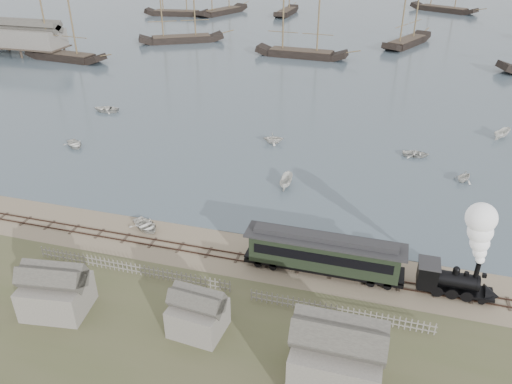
# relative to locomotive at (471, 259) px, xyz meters

# --- Properties ---
(ground) EXTENTS (600.00, 600.00, 0.00)m
(ground) POSITION_rel_locomotive_xyz_m (-22.27, 2.00, -3.97)
(ground) COLOR tan
(ground) RESTS_ON ground
(harbor_water) EXTENTS (600.00, 336.00, 0.06)m
(harbor_water) POSITION_rel_locomotive_xyz_m (-22.27, 172.00, -3.94)
(harbor_water) COLOR #40525C
(harbor_water) RESTS_ON ground
(rail_track) EXTENTS (120.00, 1.80, 0.16)m
(rail_track) POSITION_rel_locomotive_xyz_m (-22.27, 0.00, -3.93)
(rail_track) COLOR #3E2A22
(rail_track) RESTS_ON ground
(picket_fence_west) EXTENTS (19.00, 0.10, 1.20)m
(picket_fence_west) POSITION_rel_locomotive_xyz_m (-28.77, -5.00, -3.97)
(picket_fence_west) COLOR slate
(picket_fence_west) RESTS_ON ground
(picket_fence_east) EXTENTS (15.00, 0.10, 1.20)m
(picket_fence_east) POSITION_rel_locomotive_xyz_m (-9.77, -5.50, -3.97)
(picket_fence_east) COLOR slate
(picket_fence_east) RESTS_ON ground
(shed_left) EXTENTS (5.00, 4.00, 4.10)m
(shed_left) POSITION_rel_locomotive_xyz_m (-32.27, -11.00, -3.97)
(shed_left) COLOR slate
(shed_left) RESTS_ON ground
(shed_mid) EXTENTS (4.00, 3.50, 3.60)m
(shed_mid) POSITION_rel_locomotive_xyz_m (-20.27, -10.00, -3.97)
(shed_mid) COLOR slate
(shed_mid) RESTS_ON ground
(shed_right) EXTENTS (6.00, 5.00, 5.10)m
(shed_right) POSITION_rel_locomotive_xyz_m (-9.27, -12.00, -3.97)
(shed_right) COLOR slate
(shed_right) RESTS_ON ground
(locomotive) EXTENTS (6.88, 2.57, 8.57)m
(locomotive) POSITION_rel_locomotive_xyz_m (0.00, 0.00, 0.00)
(locomotive) COLOR black
(locomotive) RESTS_ON ground
(passenger_coach) EXTENTS (14.35, 2.77, 3.49)m
(passenger_coach) POSITION_rel_locomotive_xyz_m (-12.10, 0.00, -1.77)
(passenger_coach) COLOR black
(passenger_coach) RESTS_ON ground
(beached_dinghy) EXTENTS (4.28, 4.61, 0.78)m
(beached_dinghy) POSITION_rel_locomotive_xyz_m (-31.08, 2.18, -3.58)
(beached_dinghy) COLOR silver
(beached_dinghy) RESTS_ON ground
(rowboat_0) EXTENTS (4.35, 4.53, 0.76)m
(rowboat_0) POSITION_rel_locomotive_xyz_m (-50.75, 18.91, -3.53)
(rowboat_0) COLOR silver
(rowboat_0) RESTS_ON harbor_water
(rowboat_1) EXTENTS (3.19, 3.50, 1.58)m
(rowboat_1) POSITION_rel_locomotive_xyz_m (-23.84, 27.94, -3.12)
(rowboat_1) COLOR silver
(rowboat_1) RESTS_ON harbor_water
(rowboat_2) EXTENTS (3.49, 1.32, 1.35)m
(rowboat_2) POSITION_rel_locomotive_xyz_m (-19.09, 15.34, -3.24)
(rowboat_2) COLOR silver
(rowboat_2) RESTS_ON harbor_water
(rowboat_3) EXTENTS (2.83, 3.78, 0.74)m
(rowboat_3) POSITION_rel_locomotive_xyz_m (-3.98, 28.90, -3.54)
(rowboat_3) COLOR silver
(rowboat_3) RESTS_ON harbor_water
(rowboat_4) EXTENTS (3.46, 3.36, 1.39)m
(rowboat_4) POSITION_rel_locomotive_xyz_m (1.71, 22.72, -3.22)
(rowboat_4) COLOR silver
(rowboat_4) RESTS_ON harbor_water
(rowboat_5) EXTENTS (3.61, 3.21, 1.37)m
(rowboat_5) POSITION_rel_locomotive_xyz_m (8.15, 39.14, -3.23)
(rowboat_5) COLOR silver
(rowboat_5) RESTS_ON harbor_water
(rowboat_6) EXTENTS (3.31, 4.53, 0.92)m
(rowboat_6) POSITION_rel_locomotive_xyz_m (-54.39, 33.45, -3.45)
(rowboat_6) COLOR silver
(rowboat_6) RESTS_ON harbor_water
(schooner_0) EXTENTS (20.75, 6.91, 20.00)m
(schooner_0) POSITION_rel_locomotive_xyz_m (-81.87, 62.07, 6.09)
(schooner_0) COLOR black
(schooner_0) RESTS_ON harbor_water
(schooner_1) EXTENTS (21.69, 15.27, 20.00)m
(schooner_1) POSITION_rel_locomotive_xyz_m (-63.97, 87.41, 6.09)
(schooner_1) COLOR black
(schooner_1) RESTS_ON harbor_water
(schooner_2) EXTENTS (21.87, 6.32, 20.00)m
(schooner_2) POSITION_rel_locomotive_xyz_m (-30.32, 80.03, 6.09)
(schooner_2) COLOR black
(schooner_2) RESTS_ON harbor_water
(schooner_3) EXTENTS (12.80, 21.26, 20.00)m
(schooner_3) POSITION_rel_locomotive_xyz_m (-6.54, 99.88, 6.09)
(schooner_3) COLOR black
(schooner_3) RESTS_ON harbor_water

